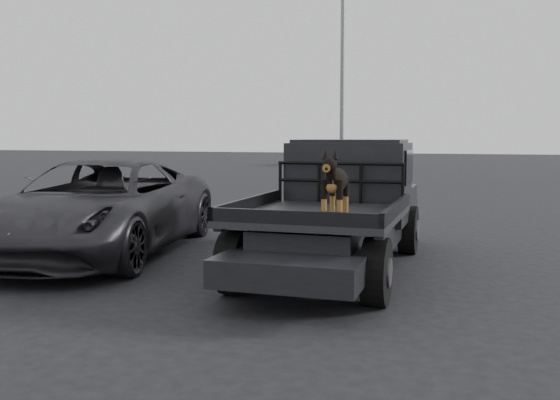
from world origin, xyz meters
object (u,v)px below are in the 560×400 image
(flatbed_ute, at_px, (336,237))
(parked_suv, at_px, (99,207))
(dog, at_px, (335,185))
(distant_car_a, at_px, (319,154))

(flatbed_ute, relative_size, parked_suv, 1.01)
(flatbed_ute, distance_m, dog, 1.66)
(dog, relative_size, parked_suv, 0.14)
(dog, distance_m, parked_suv, 4.38)
(flatbed_ute, bearing_deg, parked_suv, 179.88)
(flatbed_ute, distance_m, distant_car_a, 30.87)
(dog, bearing_deg, distant_car_a, 104.47)
(dog, distance_m, distant_car_a, 32.32)
(distant_car_a, bearing_deg, flatbed_ute, -101.06)
(dog, relative_size, distant_car_a, 0.18)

